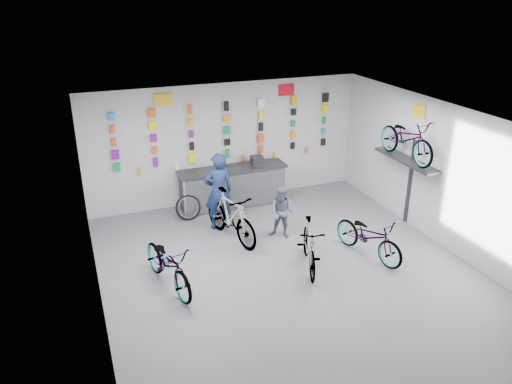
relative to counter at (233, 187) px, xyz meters
name	(u,v)px	position (x,y,z in m)	size (l,w,h in m)	color
floor	(293,276)	(0.00, -3.54, -0.49)	(8.00, 8.00, 0.00)	#535459
ceiling	(298,124)	(0.00, -3.54, 2.51)	(8.00, 8.00, 0.00)	white
wall_back	(226,143)	(0.00, 0.46, 1.01)	(7.00, 7.00, 0.00)	silver
wall_front	(449,343)	(0.00, -7.54, 1.01)	(7.00, 7.00, 0.00)	silver
wall_left	(94,238)	(-3.50, -3.54, 1.01)	(8.00, 8.00, 0.00)	silver
wall_right	(450,179)	(3.50, -3.54, 1.01)	(8.00, 8.00, 0.00)	silver
counter	(233,187)	(0.00, 0.00, 0.00)	(2.70, 0.66, 1.00)	black
merch_wall	(226,131)	(-0.01, 0.39, 1.34)	(5.56, 0.08, 1.57)	#128235
wall_bracket	(407,163)	(3.33, -2.34, 0.98)	(0.39, 1.90, 2.00)	#333338
sign_left	(163,100)	(-1.50, 0.44, 2.23)	(0.42, 0.02, 0.30)	gold
sign_right	(286,90)	(1.60, 0.44, 2.23)	(0.42, 0.02, 0.30)	red
sign_side	(419,111)	(3.48, -2.34, 2.16)	(0.02, 0.40, 0.30)	gold
bike_left	(168,264)	(-2.28, -3.03, -0.01)	(0.64, 1.83, 0.96)	gray
bike_center	(309,246)	(0.42, -3.38, 0.00)	(0.46, 1.62, 0.98)	gray
bike_right	(369,236)	(1.76, -3.40, -0.03)	(0.60, 1.73, 0.91)	gray
bike_service	(231,216)	(-0.63, -1.71, 0.08)	(0.53, 1.87, 1.12)	gray
bike_wall	(407,138)	(3.25, -2.34, 1.57)	(0.63, 1.80, 0.95)	gray
clerk	(219,191)	(-0.70, -1.07, 0.41)	(0.65, 0.43, 1.79)	#132045
customer	(282,213)	(0.45, -2.00, 0.10)	(0.57, 0.45, 1.18)	slate
spare_wheel	(188,207)	(-1.25, -0.37, -0.19)	(0.65, 0.32, 0.61)	black
register	(257,160)	(0.65, 0.01, 0.62)	(0.28, 0.30, 0.22)	black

